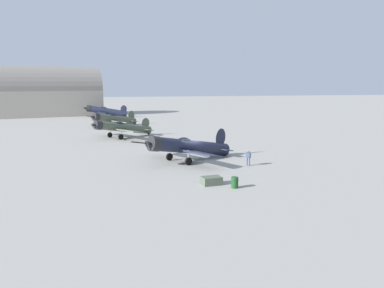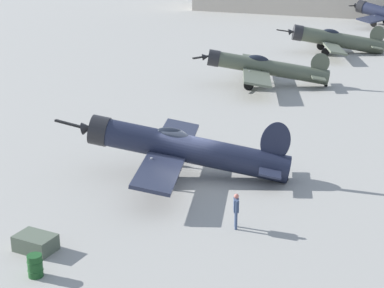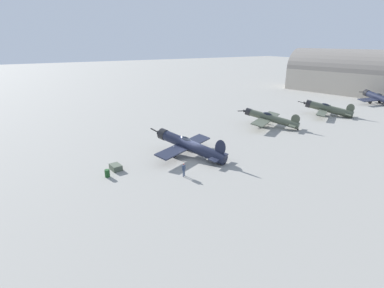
% 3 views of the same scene
% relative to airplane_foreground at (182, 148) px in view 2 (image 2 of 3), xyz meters
% --- Properties ---
extents(ground_plane, '(400.00, 400.00, 0.00)m').
position_rel_airplane_foreground_xyz_m(ground_plane, '(0.23, -0.46, -1.55)').
color(ground_plane, gray).
extents(airplane_foreground, '(10.12, 11.54, 3.34)m').
position_rel_airplane_foreground_xyz_m(airplane_foreground, '(0.00, 0.00, 0.00)').
color(airplane_foreground, '#1E2338').
rests_on(airplane_foreground, ground_plane).
extents(airplane_mid_apron, '(10.29, 9.49, 2.95)m').
position_rel_airplane_foreground_xyz_m(airplane_mid_apron, '(19.82, 5.87, -0.00)').
color(airplane_mid_apron, '#4C5442').
rests_on(airplane_mid_apron, ground_plane).
extents(airplane_far_line, '(11.24, 9.78, 3.06)m').
position_rel_airplane_foreground_xyz_m(airplane_far_line, '(36.37, 6.53, -0.19)').
color(airplane_far_line, '#4C5442').
rests_on(airplane_far_line, ground_plane).
extents(ground_crew_mechanic, '(0.54, 0.42, 1.60)m').
position_rel_airplane_foreground_xyz_m(ground_crew_mechanic, '(-3.63, -5.36, -0.58)').
color(ground_crew_mechanic, '#384766').
rests_on(ground_crew_mechanic, ground_plane).
extents(equipment_crate, '(1.28, 1.71, 0.66)m').
position_rel_airplane_foreground_xyz_m(equipment_crate, '(-9.89, 0.30, -1.22)').
color(equipment_crate, '#4C5647').
rests_on(equipment_crate, ground_plane).
extents(fuel_drum, '(0.60, 0.60, 0.88)m').
position_rel_airplane_foreground_xyz_m(fuel_drum, '(-11.30, -1.21, -1.11)').
color(fuel_drum, '#19471E').
rests_on(fuel_drum, ground_plane).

